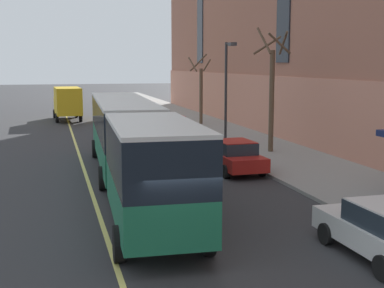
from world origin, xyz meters
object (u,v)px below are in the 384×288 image
at_px(parked_car_white_0, 383,231).
at_px(parked_car_champagne_5, 150,115).
at_px(street_tree_far_uptown, 272,90).
at_px(city_bus, 131,140).
at_px(box_truck, 67,102).
at_px(parked_car_red_3, 234,156).
at_px(street_tree_far_downtown, 201,90).
at_px(street_lamp, 227,83).
at_px(parked_car_red_4, 172,126).

distance_m(parked_car_white_0, parked_car_champagne_5, 33.98).
relative_size(parked_car_white_0, street_tree_far_uptown, 0.62).
bearing_deg(city_bus, parked_car_white_0, -61.92).
distance_m(parked_car_champagne_5, box_truck, 8.41).
relative_size(city_bus, parked_car_red_3, 4.21).
height_order(street_tree_far_downtown, street_lamp, street_lamp).
relative_size(parked_car_red_4, parked_car_champagne_5, 1.02).
bearing_deg(parked_car_champagne_5, box_truck, 145.76).
height_order(parked_car_red_3, street_tree_far_uptown, street_tree_far_uptown).
bearing_deg(parked_car_red_4, parked_car_red_3, -89.41).
height_order(parked_car_red_4, street_tree_far_downtown, street_tree_far_downtown).
bearing_deg(street_tree_far_uptown, street_lamp, 137.39).
height_order(city_bus, parked_car_champagne_5, city_bus).
bearing_deg(parked_car_red_3, street_tree_far_uptown, 48.88).
xyz_separation_m(parked_car_champagne_5, box_truck, (-6.91, 4.70, 0.97)).
height_order(parked_car_white_0, parked_car_red_4, same).
bearing_deg(street_tree_far_uptown, parked_car_red_3, -131.12).
bearing_deg(parked_car_white_0, street_tree_far_uptown, 77.00).
xyz_separation_m(city_bus, parked_car_white_0, (5.37, -10.06, -1.28)).
height_order(parked_car_white_0, street_tree_far_uptown, street_tree_far_uptown).
xyz_separation_m(parked_car_red_4, parked_car_champagne_5, (-0.02, 8.50, -0.00)).
relative_size(city_bus, parked_car_red_4, 4.39).
height_order(box_truck, street_tree_far_uptown, street_tree_far_uptown).
xyz_separation_m(parked_car_red_3, street_tree_far_downtown, (3.81, 19.47, 2.23)).
xyz_separation_m(street_tree_far_uptown, street_lamp, (-2.08, 1.91, 0.34)).
bearing_deg(street_lamp, box_truck, 113.70).
xyz_separation_m(parked_car_white_0, parked_car_red_3, (0.00, 12.25, 0.00)).
height_order(parked_car_white_0, parked_car_champagne_5, same).
bearing_deg(box_truck, street_tree_far_downtown, -32.60).
distance_m(box_truck, street_tree_far_uptown, 24.65).
relative_size(parked_car_champagne_5, street_tree_far_downtown, 0.75).
bearing_deg(parked_car_champagne_5, parked_car_red_4, -89.87).
distance_m(city_bus, street_lamp, 11.29).
xyz_separation_m(parked_car_red_3, box_truck, (-7.06, 26.42, 0.97)).
bearing_deg(parked_car_red_3, box_truck, 104.96).
height_order(parked_car_red_3, street_tree_far_downtown, street_tree_far_downtown).
bearing_deg(parked_car_red_3, city_bus, -157.75).
xyz_separation_m(parked_car_champagne_5, street_lamp, (1.92, -15.41, 3.31)).
bearing_deg(parked_car_red_3, street_lamp, 74.39).
relative_size(parked_car_red_3, box_truck, 0.68).
bearing_deg(city_bus, street_tree_far_uptown, 35.62).
bearing_deg(parked_car_red_4, street_tree_far_uptown, -65.72).
distance_m(city_bus, parked_car_red_3, 5.94).
distance_m(parked_car_red_3, parked_car_champagne_5, 21.73).
height_order(city_bus, street_lamp, street_lamp).
bearing_deg(parked_car_white_0, box_truck, 100.34).
xyz_separation_m(city_bus, street_tree_far_uptown, (9.21, 6.60, 1.70)).
distance_m(parked_car_red_3, street_lamp, 7.35).
relative_size(parked_car_red_4, street_tree_far_downtown, 0.77).
distance_m(parked_car_red_3, street_tree_far_uptown, 6.56).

